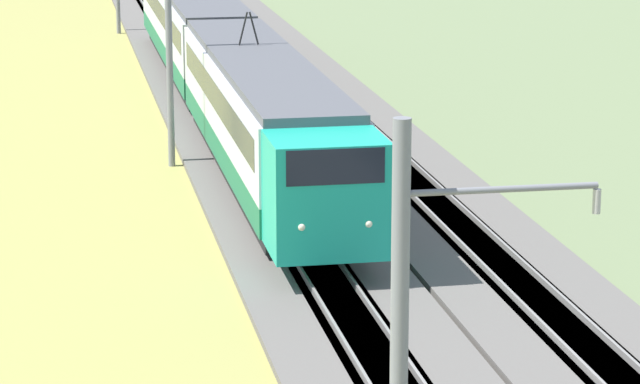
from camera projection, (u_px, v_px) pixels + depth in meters
name	position (u px, v px, depth m)	size (l,w,h in m)	color
ballast_main	(217.00, 111.00, 59.16)	(240.00, 4.40, 0.30)	#605B56
ballast_adjacent	(331.00, 107.00, 59.96)	(240.00, 4.40, 0.30)	#605B56
track_main	(217.00, 110.00, 59.15)	(240.00, 1.57, 0.45)	#4C4238
track_adjacent	(331.00, 106.00, 59.95)	(240.00, 1.57, 0.45)	#4C4238
grass_verge	(74.00, 118.00, 58.20)	(240.00, 12.11, 0.12)	#99934C
passenger_train	(223.00, 61.00, 56.51)	(43.51, 2.96, 5.18)	#19A88E
catenary_mast_mid	(171.00, 39.00, 48.89)	(0.22, 2.56, 8.36)	slate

